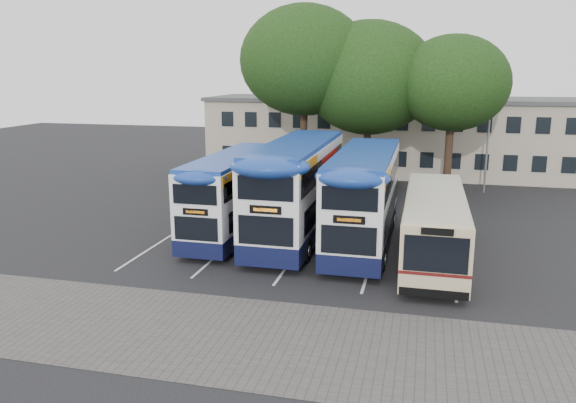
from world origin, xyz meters
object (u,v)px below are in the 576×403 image
Objects in this scene: lamp_post at (490,120)px; bus_single at (434,222)px; bus_dd_mid at (298,185)px; bus_dd_right at (364,194)px; tree_right at (453,83)px; tree_mid at (369,78)px; bus_dd_left at (234,191)px; tree_left at (304,61)px.

lamp_post is 16.44m from bus_single.
bus_dd_mid is 1.06× the size of bus_dd_right.
lamp_post is at bearing 52.62° from bus_dd_mid.
bus_single is (3.31, -1.67, -0.79)m from bus_dd_right.
bus_dd_mid is at bearing 172.01° from bus_dd_right.
tree_mid is at bearing 165.98° from tree_right.
tree_mid reaches higher than bus_dd_mid.
tree_right is at bearing -14.02° from tree_mid.
tree_right is (5.44, -1.36, -0.29)m from tree_mid.
bus_dd_left is 0.91× the size of bus_dd_right.
bus_dd_right is at bearing -7.99° from bus_dd_mid.
tree_left is 1.27× the size of bus_dd_left.
tree_right is 0.90× the size of bus_dd_mid.
bus_single is (8.88, -13.50, -7.27)m from tree_left.
tree_left is at bearing -171.16° from tree_mid.
tree_mid is (4.37, 0.68, -1.16)m from tree_left.
bus_dd_right is (-6.91, -14.01, -2.55)m from lamp_post.
bus_single is (-3.60, -15.69, -3.34)m from lamp_post.
tree_mid reaches higher than bus_single.
tree_left is at bearing 123.35° from bus_single.
bus_dd_right reaches higher than bus_single.
tree_right is 14.01m from bus_dd_mid.
bus_single is at bearing -102.94° from lamp_post.
bus_dd_left is 6.73m from bus_dd_right.
tree_left reaches higher than bus_dd_left.
bus_dd_mid reaches higher than bus_dd_left.
tree_left is 1.16× the size of bus_dd_right.
tree_mid is at bearing -169.44° from lamp_post.
bus_dd_right is at bearing 153.16° from bus_single.
lamp_post reaches higher than bus_dd_right.
bus_dd_mid is 1.13× the size of bus_single.
tree_mid reaches higher than lamp_post.
bus_dd_mid is at bearing 162.26° from bus_single.
tree_mid is 5.62m from tree_right.
tree_right is 0.96× the size of bus_dd_right.
bus_single is (4.51, -14.18, -6.11)m from tree_mid.
tree_mid reaches higher than bus_dd_right.
bus_dd_right is (5.57, -11.82, -6.48)m from tree_left.
tree_left is 14.59m from bus_dd_right.
tree_mid is 1.13× the size of bus_single.
bus_dd_right is at bearing -1.26° from bus_dd_left.
lamp_post is 0.77× the size of bus_dd_mid.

